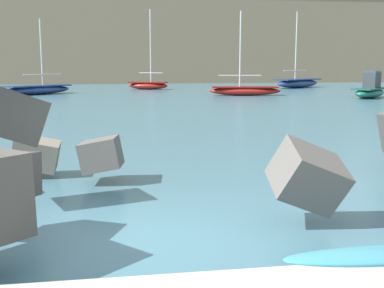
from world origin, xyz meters
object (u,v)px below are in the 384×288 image
Objects in this scene: boat_near_right at (38,89)px; boat_mid_right at (370,90)px; boat_far_left at (298,83)px; boat_near_left at (245,90)px; boat_near_centre at (148,85)px.

boat_mid_right is (25.51, -8.36, 0.18)m from boat_near_right.
boat_near_right is 0.80× the size of boat_far_left.
boat_near_left is 1.62× the size of boat_mid_right.
boat_near_right reaches higher than boat_mid_right.
boat_near_centre reaches higher than boat_mid_right.
boat_far_left is at bearing 51.66° from boat_near_left.
boat_far_left is (25.61, 6.96, 0.08)m from boat_near_right.
boat_near_centre is 1.24× the size of boat_near_right.
boat_mid_right is (15.79, -14.68, 0.14)m from boat_near_centre.
boat_mid_right is at bearing -26.15° from boat_near_left.
boat_near_centre is at bearing -177.70° from boat_far_left.
boat_near_left is 17.35m from boat_near_right.
boat_far_left reaches higher than boat_near_left.
boat_near_right is at bearing 161.85° from boat_mid_right.
boat_near_centre reaches higher than boat_near_left.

